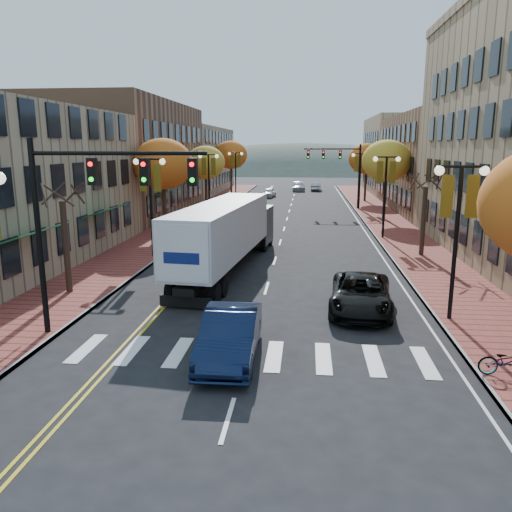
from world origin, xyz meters
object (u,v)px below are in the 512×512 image
(navy_sedan, at_px, (230,335))
(black_suv, at_px, (361,294))
(semi_truck, at_px, (228,230))
(bicycle, at_px, (508,361))

(navy_sedan, xyz_separation_m, black_suv, (4.67, 5.29, -0.06))
(semi_truck, xyz_separation_m, black_suv, (6.58, -6.53, -1.49))
(navy_sedan, height_order, bicycle, navy_sedan)
(semi_truck, relative_size, bicycle, 9.18)
(semi_truck, distance_m, navy_sedan, 12.06)
(navy_sedan, xyz_separation_m, bicycle, (8.30, -0.71, -0.21))
(bicycle, bearing_deg, semi_truck, 39.56)
(black_suv, distance_m, bicycle, 7.01)
(navy_sedan, distance_m, bicycle, 8.33)
(semi_truck, height_order, bicycle, semi_truck)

